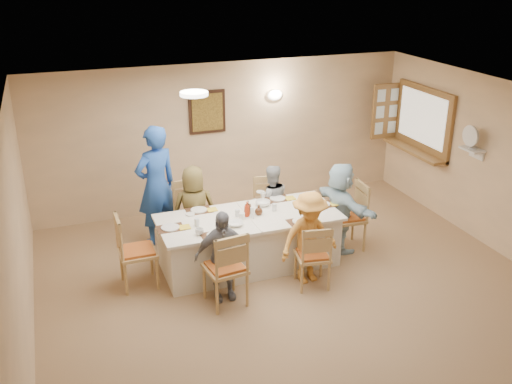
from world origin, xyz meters
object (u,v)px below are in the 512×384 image
object	(u,v)px
serving_hatch	(423,120)
chair_front_left	(225,266)
desk_fan	(472,140)
chair_left_end	(138,250)
diner_back_right	(271,202)
diner_front_right	(309,238)
caregiver	(156,186)
chair_front_right	(312,254)
dining_table	(249,241)
diner_back_left	(194,210)
diner_right_end	(340,207)
chair_right_end	(347,216)
chair_back_right	(268,208)
condiment_ketchup	(247,209)
chair_back_left	(193,216)
diner_front_left	(222,256)

from	to	relation	value
serving_hatch	chair_front_left	distance (m)	4.69
serving_hatch	desk_fan	world-z (taller)	serving_hatch
chair_left_end	diner_back_right	world-z (taller)	diner_back_right
chair_left_end	diner_front_right	world-z (taller)	diner_front_right
desk_fan	caregiver	xyz separation A→B (m)	(-4.50, 1.37, -0.62)
chair_front_left	chair_left_end	bearing A→B (deg)	-46.74
chair_front_right	diner_front_right	world-z (taller)	diner_front_right
dining_table	chair_front_right	bearing A→B (deg)	-53.13
serving_hatch	caregiver	size ratio (longest dim) A/B	0.81
diner_back_left	diner_right_end	world-z (taller)	diner_right_end
diner_right_end	caregiver	xyz separation A→B (m)	(-2.47, 1.15, 0.25)
diner_back_right	diner_right_end	xyz separation A→B (m)	(0.82, -0.68, 0.08)
chair_left_end	chair_right_end	bearing A→B (deg)	-90.31
dining_table	caregiver	bearing A→B (deg)	132.40
desk_fan	chair_back_right	distance (m)	3.22
serving_hatch	diner_front_right	xyz separation A→B (m)	(-2.96, -1.81, -0.86)
diner_back_right	condiment_ketchup	xyz separation A→B (m)	(-0.63, -0.67, 0.27)
chair_left_end	diner_back_right	size ratio (longest dim) A/B	0.86
chair_front_right	chair_right_end	world-z (taller)	chair_right_end
chair_back_left	diner_front_left	world-z (taller)	diner_front_left
diner_back_left	chair_front_right	bearing A→B (deg)	136.04
diner_front_left	chair_right_end	bearing A→B (deg)	20.26
diner_back_left	diner_front_right	distance (m)	1.81
desk_fan	chair_back_right	bearing A→B (deg)	160.28
caregiver	condiment_ketchup	world-z (taller)	caregiver
chair_front_right	diner_right_end	size ratio (longest dim) A/B	0.67
chair_back_left	condiment_ketchup	bearing A→B (deg)	-61.13
chair_front_right	chair_right_end	bearing A→B (deg)	-129.74
diner_back_left	condiment_ketchup	xyz separation A→B (m)	(0.57, -0.67, 0.20)
chair_front_left	chair_front_right	distance (m)	1.20
dining_table	chair_front_left	xyz separation A→B (m)	(-0.60, -0.80, 0.14)
chair_back_right	diner_back_left	distance (m)	1.22
serving_hatch	diner_back_right	xyz separation A→B (m)	(-2.96, -0.45, -0.90)
chair_back_right	condiment_ketchup	xyz separation A→B (m)	(-0.63, -0.79, 0.41)
chair_back_right	condiment_ketchup	distance (m)	1.09
chair_back_right	diner_front_right	bearing A→B (deg)	-79.28
diner_back_left	diner_right_end	size ratio (longest dim) A/B	0.97
chair_back_left	chair_right_end	distance (m)	2.29
chair_right_end	diner_front_left	world-z (taller)	diner_front_left
diner_back_right	caregiver	world-z (taller)	caregiver
condiment_ketchup	serving_hatch	bearing A→B (deg)	17.33
condiment_ketchup	diner_back_right	bearing A→B (deg)	47.02
chair_left_end	chair_right_end	distance (m)	3.10
diner_right_end	chair_left_end	bearing A→B (deg)	80.03
dining_table	diner_right_end	size ratio (longest dim) A/B	1.84
chair_right_end	diner_back_right	xyz separation A→B (m)	(-0.95, 0.68, 0.09)
chair_back_right	chair_left_end	bearing A→B (deg)	-148.87
diner_back_right	dining_table	bearing A→B (deg)	54.84
diner_front_left	diner_front_right	distance (m)	1.20
chair_back_right	chair_front_left	distance (m)	2.00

